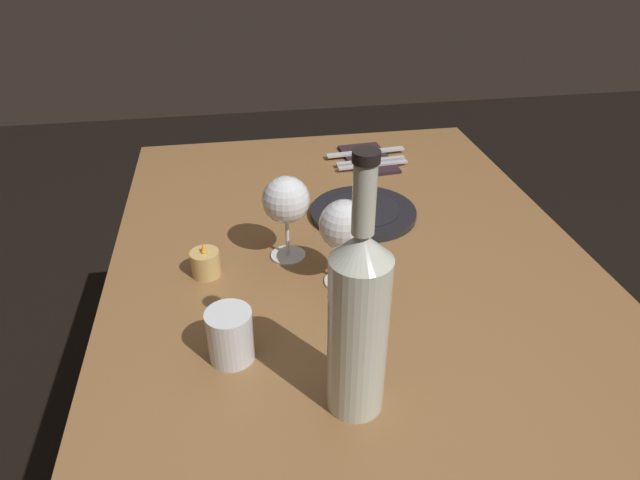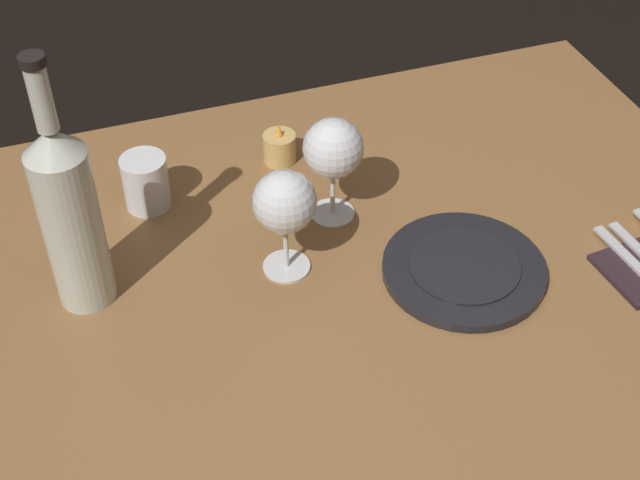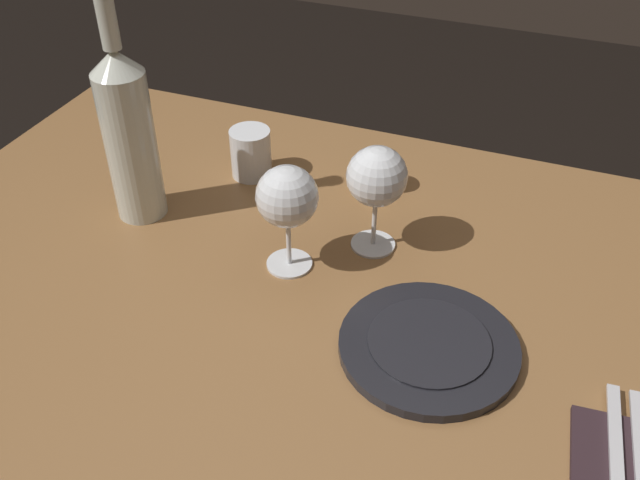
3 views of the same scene
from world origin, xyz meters
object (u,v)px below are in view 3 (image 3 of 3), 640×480
wine_glass_left (287,199)px  wine_bottle (129,132)px  wine_glass_right (377,178)px  dinner_plate (429,346)px  fork_inner (640,456)px  water_tumbler (251,155)px  votive_candle (382,176)px  fork_outer (616,449)px

wine_glass_left → wine_bottle: bearing=171.9°
wine_glass_right → wine_bottle: wine_bottle is taller
wine_bottle → dinner_plate: 0.53m
wine_glass_left → fork_inner: 0.52m
wine_glass_right → water_tumbler: bearing=155.9°
wine_glass_right → wine_bottle: bearing=-172.5°
dinner_plate → water_tumbler: bearing=142.7°
wine_bottle → votive_candle: size_ratio=5.48×
wine_glass_right → fork_inner: (0.38, -0.25, -0.11)m
water_tumbler → fork_inner: size_ratio=0.46×
wine_glass_left → wine_glass_right: (0.10, 0.09, 0.00)m
votive_candle → dinner_plate: size_ratio=0.30×
wine_glass_left → fork_inner: (0.48, -0.17, -0.10)m
votive_candle → dinner_plate: 0.37m
fork_outer → wine_bottle: bearing=164.0°
votive_candle → dinner_plate: votive_candle is taller
wine_glass_right → votive_candle: size_ratio=2.46×
votive_candle → fork_inner: size_ratio=0.37×
wine_bottle → water_tumbler: 0.22m
dinner_plate → fork_inner: 0.26m
fork_outer → dinner_plate: bearing=160.9°
wine_glass_right → water_tumbler: wine_glass_right is taller
wine_glass_left → wine_glass_right: size_ratio=0.98×
votive_candle → fork_inner: 0.58m
fork_inner → fork_outer: 0.02m
wine_glass_right → dinner_plate: size_ratio=0.73×
wine_glass_right → votive_candle: (-0.03, 0.15, -0.10)m
wine_glass_right → wine_bottle: size_ratio=0.45×
wine_glass_right → votive_candle: wine_glass_right is taller
votive_candle → fork_outer: size_ratio=0.37×
wine_bottle → water_tumbler: wine_bottle is taller
votive_candle → dinner_plate: bearing=-63.7°
wine_glass_right → fork_outer: size_ratio=0.91×
fork_inner → votive_candle: bearing=135.4°
wine_glass_right → fork_inner: wine_glass_right is taller
wine_glass_right → dinner_plate: 0.25m
wine_glass_left → fork_outer: wine_glass_left is taller
wine_glass_right → dinner_plate: wine_glass_right is taller
votive_candle → fork_outer: 0.56m
wine_glass_right → fork_outer: bearing=-35.7°
wine_glass_right → fork_inner: size_ratio=0.91×
wine_glass_right → fork_inner: bearing=-33.9°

